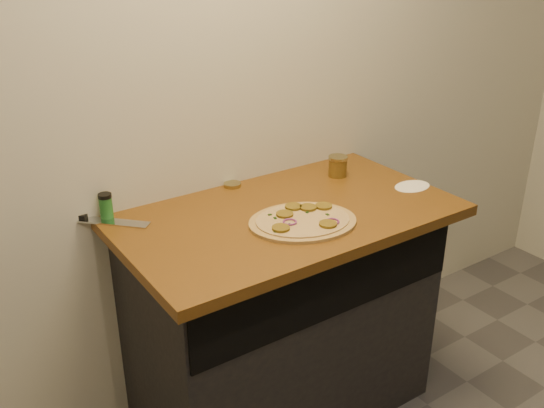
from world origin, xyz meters
TOP-DOWN VIEW (x-y plane):
  - cabinet at (0.00, 1.45)m, footprint 1.10×0.60m
  - countertop at (0.00, 1.42)m, footprint 1.20×0.70m
  - pizza at (-0.01, 1.31)m, footprint 0.45×0.45m
  - chefs_knife at (-0.60, 1.73)m, footprint 0.28×0.29m
  - mason_jar_lid at (-0.05, 1.72)m, footprint 0.09×0.09m
  - salsa_jar at (0.36, 1.58)m, footprint 0.08×0.08m
  - spice_shaker at (-0.55, 1.72)m, footprint 0.05×0.05m
  - flour_spill at (0.53, 1.33)m, footprint 0.16×0.16m

SIDE VIEW (x-z plane):
  - cabinet at x=0.00m, z-range 0.00..0.86m
  - countertop at x=0.00m, z-range 0.86..0.90m
  - flour_spill at x=0.53m, z-range 0.90..0.90m
  - chefs_knife at x=-0.60m, z-range 0.90..0.92m
  - mason_jar_lid at x=-0.05m, z-range 0.90..0.91m
  - pizza at x=-0.01m, z-range 0.90..0.92m
  - salsa_jar at x=0.36m, z-range 0.90..0.98m
  - spice_shaker at x=-0.55m, z-range 0.90..0.99m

